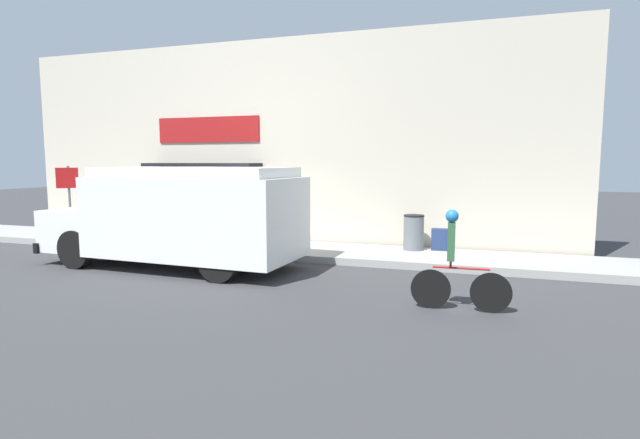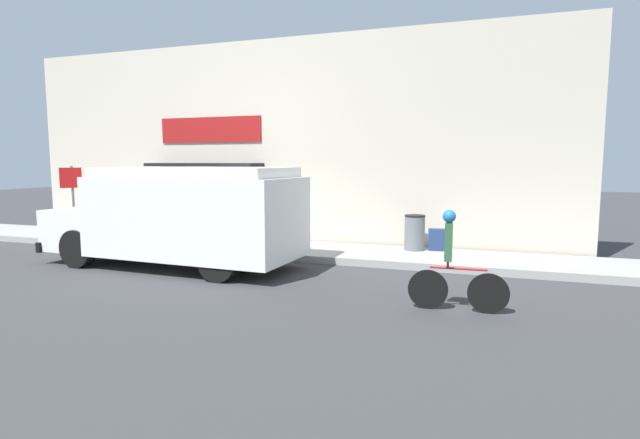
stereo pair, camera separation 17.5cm
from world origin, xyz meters
name	(u,v)px [view 2 (the right image)]	position (x,y,z in m)	size (l,w,h in m)	color
ground_plane	(237,258)	(0.00, 0.00, 0.00)	(70.00, 70.00, 0.00)	#38383A
sidewalk	(256,248)	(0.00, 1.08, 0.09)	(28.00, 2.16, 0.18)	#999993
storefront	(273,144)	(-0.05, 2.35, 2.95)	(17.00, 1.07, 5.92)	beige
school_bus	(182,215)	(-0.68, -1.33, 1.21)	(6.23, 2.87, 2.31)	white
cyclist	(451,262)	(5.49, -2.83, 0.81)	(1.61, 0.21, 1.67)	black
stop_sign_post	(72,190)	(-5.74, 0.46, 1.61)	(0.45, 0.45, 2.14)	slate
trash_bin	(415,232)	(4.22, 1.69, 0.63)	(0.52, 0.52, 0.90)	slate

